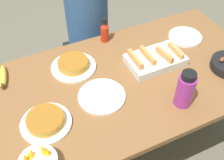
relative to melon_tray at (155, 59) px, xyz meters
name	(u,v)px	position (x,y,z in m)	size (l,w,h in m)	color
ground_plane	(112,154)	(-0.31, -0.05, -0.79)	(14.00, 14.00, 0.00)	#666051
dining_table	(112,95)	(-0.31, -0.05, -0.12)	(1.83, 0.88, 0.76)	brown
melon_tray	(155,59)	(0.00, 0.00, 0.00)	(0.34, 0.21, 0.09)	silver
frittata_plate_center	(46,121)	(-0.71, -0.16, -0.01)	(0.25, 0.25, 0.06)	white
frittata_plate_side	(73,65)	(-0.46, 0.17, -0.01)	(0.26, 0.26, 0.06)	white
empty_plate_near_front	(102,96)	(-0.40, -0.11, -0.02)	(0.25, 0.25, 0.02)	white
empty_plate_mid_edge	(185,37)	(0.31, 0.13, -0.02)	(0.22, 0.22, 0.02)	white
water_bottle	(185,89)	(-0.03, -0.33, 0.07)	(0.09, 0.09, 0.21)	#992D89
hot_sauce_bottle	(105,31)	(-0.18, 0.33, 0.04)	(0.05, 0.05, 0.17)	#B72814
person_figure	(89,43)	(-0.19, 0.61, -0.24)	(0.33, 0.33, 1.29)	black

